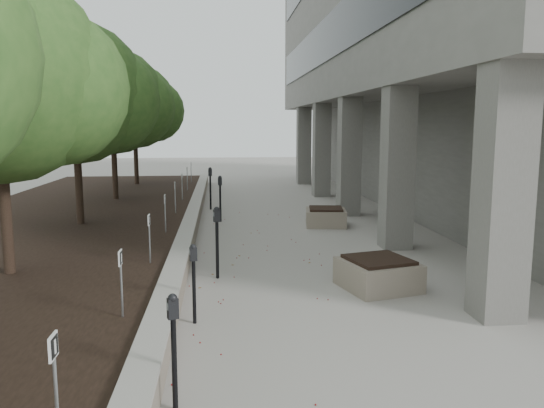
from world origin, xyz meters
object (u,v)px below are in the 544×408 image
crabapple_tree_3 (76,123)px  parking_meter_4 (220,199)px  crabapple_tree_4 (113,124)px  parking_meter_1 (174,353)px  parking_meter_5 (210,188)px  crabapple_tree_5 (135,124)px  planter_back (326,217)px  parking_meter_3 (217,243)px  parking_meter_2 (194,284)px  planter_front (378,273)px

crabapple_tree_3 → parking_meter_4: bearing=28.8°
crabapple_tree_3 → crabapple_tree_4: same height
parking_meter_1 → parking_meter_5: 14.05m
crabapple_tree_5 → planter_back: crabapple_tree_5 is taller
crabapple_tree_4 → parking_meter_5: crabapple_tree_4 is taller
parking_meter_5 → planter_back: 5.08m
crabapple_tree_5 → parking_meter_3: (3.75, -14.33, -2.39)m
parking_meter_5 → planter_back: parking_meter_5 is taller
crabapple_tree_5 → parking_meter_1: (3.33, -19.37, -2.46)m
parking_meter_1 → crabapple_tree_4: bearing=82.5°
parking_meter_2 → planter_back: 8.71m
crabapple_tree_4 → planter_front: 12.65m
parking_meter_2 → planter_back: bearing=50.4°
crabapple_tree_5 → parking_meter_2: (3.41, -16.79, -2.49)m
parking_meter_5 → parking_meter_1: bearing=-92.2°
parking_meter_3 → parking_meter_4: 6.43m
parking_meter_4 → parking_meter_2: bearing=-90.1°
parking_meter_4 → crabapple_tree_4: bearing=145.3°
parking_meter_4 → planter_back: size_ratio=1.24×
crabapple_tree_5 → parking_meter_2: crabapple_tree_5 is taller
parking_meter_4 → planter_front: 7.99m
parking_meter_1 → parking_meter_2: 2.59m
parking_meter_5 → planter_back: (3.59, -3.56, -0.50)m
parking_meter_1 → planter_front: size_ratio=1.04×
parking_meter_3 → parking_meter_5: bearing=71.7°
planter_back → parking_meter_1: bearing=-109.5°
crabapple_tree_5 → parking_meter_4: size_ratio=3.66×
parking_meter_2 → crabapple_tree_4: bearing=91.3°
parking_meter_1 → parking_meter_2: parking_meter_1 is taller
crabapple_tree_4 → parking_meter_2: 12.52m
parking_meter_3 → planter_back: 6.38m
crabapple_tree_3 → planter_back: size_ratio=4.55×
crabapple_tree_4 → parking_meter_1: size_ratio=4.14×
crabapple_tree_3 → crabapple_tree_4: 5.00m
parking_meter_2 → parking_meter_5: parking_meter_5 is taller
crabapple_tree_3 → parking_meter_1: bearing=-70.5°
crabapple_tree_3 → parking_meter_3: crabapple_tree_3 is taller
crabapple_tree_4 → crabapple_tree_5: size_ratio=1.00×
parking_meter_4 → parking_meter_1: bearing=-89.9°
crabapple_tree_4 → crabapple_tree_5: (0.00, 5.00, 0.00)m
parking_meter_4 → planter_back: (3.23, -0.99, -0.46)m
parking_meter_1 → planter_front: 5.35m
parking_meter_5 → planter_front: parking_meter_5 is taller
crabapple_tree_5 → crabapple_tree_3: bearing=-90.0°
crabapple_tree_5 → parking_meter_4: bearing=-64.2°
crabapple_tree_3 → planter_back: bearing=9.0°
planter_front → parking_meter_4: bearing=111.8°
parking_meter_1 → parking_meter_5: bearing=68.9°
crabapple_tree_4 → parking_meter_1: crabapple_tree_4 is taller
crabapple_tree_3 → parking_meter_5: bearing=53.5°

